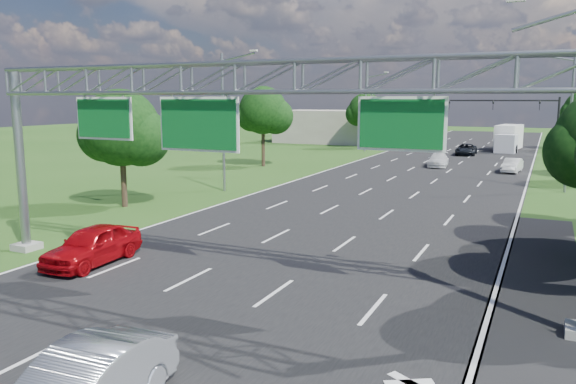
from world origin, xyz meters
The scene contains 17 objects.
ground centered at (0.00, 30.00, 0.00)m, with size 220.00×220.00×0.00m, color #244A16.
road centered at (0.00, 30.00, 0.00)m, with size 18.00×180.00×0.02m, color black.
road_flare centered at (10.20, 14.00, 0.00)m, with size 3.00×30.00×0.02m, color black.
sign_gantry centered at (0.33, 12.00, 6.89)m, with size 23.50×1.00×9.56m.
traffic_signal centered at (7.48, 65.00, 5.17)m, with size 12.21×0.24×7.00m.
streetlight_l_near centered at (-11.30, 30.00, 5.58)m, with size 2.97×0.22×10.16m.
streetlight_l_far centered at (-11.30, 65.00, 5.58)m, with size 2.97×0.22×10.16m.
streetlight_r_mid centered at (11.30, 40.00, 5.58)m, with size 2.97×0.22×10.16m.
tree_verge_la centered at (-13.92, 22.04, 4.76)m, with size 5.76×4.80×7.40m.
tree_verge_lb centered at (-15.92, 45.04, 5.41)m, with size 5.76×4.80×8.06m.
tree_verge_lc centered at (-12.92, 70.04, 4.98)m, with size 5.76×4.80×7.62m.
building_left centered at (-22.00, 78.00, 2.50)m, with size 14.00×10.00×5.00m, color gray.
red_coupe centered at (-6.64, 11.59, 0.80)m, with size 1.90×4.72×1.61m, color #9F070D.
car_queue_a centered at (0.19, 52.25, 0.67)m, with size 1.88×4.62×1.34m, color silver.
car_queue_b centered at (1.13, 65.76, 0.68)m, with size 2.25×4.88×1.36m, color black.
car_queue_d centered at (7.27, 50.56, 0.65)m, with size 1.37×3.93×1.30m, color silver.
box_truck centered at (5.33, 74.16, 1.61)m, with size 3.35×9.12×3.36m.
Camera 1 is at (10.20, -5.42, 6.76)m, focal length 35.00 mm.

